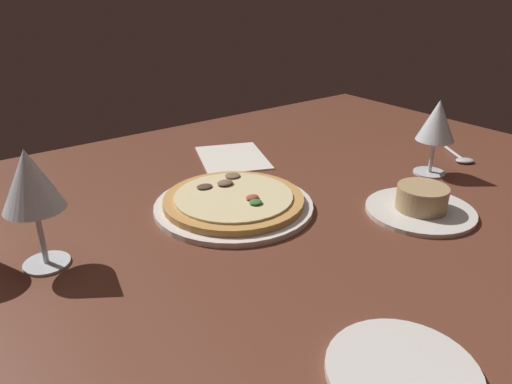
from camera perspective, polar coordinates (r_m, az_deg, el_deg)
name	(u,v)px	position (r cm, az deg, el deg)	size (l,w,h in cm)	color
dining_table	(278,217)	(86.93, 2.57, -2.90)	(150.00, 110.00, 4.00)	brown
pizza_main	(234,202)	(84.85, -2.64, -1.21)	(27.80, 27.80, 3.33)	silver
ramekin_on_saucer	(421,204)	(87.72, 18.83, -1.33)	(18.53, 18.53, 4.91)	silver
wine_glass_far	(30,183)	(70.19, -25.00, 0.94)	(8.26, 8.26, 17.31)	silver
wine_glass_near	(437,123)	(103.17, 20.50, 7.60)	(7.53, 7.53, 15.41)	silver
side_plate	(403,372)	(54.95, 16.85, -19.61)	(15.85, 15.85, 0.90)	silver
paper_menu	(233,158)	(108.80, -2.78, 4.06)	(14.13, 18.03, 0.30)	silver
spoon	(462,159)	(116.51, 23.05, 3.64)	(7.74, 10.43, 1.00)	silver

